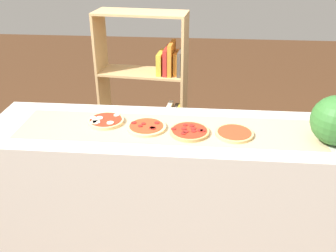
# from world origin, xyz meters

# --- Properties ---
(ground_plane) EXTENTS (12.00, 12.00, 0.00)m
(ground_plane) POSITION_xyz_m (0.00, 0.00, 0.00)
(ground_plane) COLOR #4C2D19
(counter) EXTENTS (2.23, 0.63, 0.94)m
(counter) POSITION_xyz_m (0.00, 0.00, 0.47)
(counter) COLOR beige
(counter) RESTS_ON ground_plane
(parchment_paper) EXTENTS (1.81, 0.39, 0.00)m
(parchment_paper) POSITION_xyz_m (0.00, 0.00, 0.94)
(parchment_paper) COLOR tan
(parchment_paper) RESTS_ON counter
(pizza_mozzarella_0) EXTENTS (0.22, 0.22, 0.03)m
(pizza_mozzarella_0) POSITION_xyz_m (-0.40, 0.05, 0.95)
(pizza_mozzarella_0) COLOR #E5C17F
(pizza_mozzarella_0) RESTS_ON parchment_paper
(pizza_pepperoni_1) EXTENTS (0.24, 0.24, 0.02)m
(pizza_pepperoni_1) POSITION_xyz_m (-0.13, -0.01, 0.95)
(pizza_pepperoni_1) COLOR #E5C17F
(pizza_pepperoni_1) RESTS_ON parchment_paper
(pizza_pepperoni_2) EXTENTS (0.23, 0.23, 0.03)m
(pizza_pepperoni_2) POSITION_xyz_m (0.13, -0.05, 0.95)
(pizza_pepperoni_2) COLOR tan
(pizza_pepperoni_2) RESTS_ON parchment_paper
(pizza_plain_3) EXTENTS (0.22, 0.22, 0.02)m
(pizza_plain_3) POSITION_xyz_m (0.39, -0.04, 0.95)
(pizza_plain_3) COLOR #DBB26B
(pizza_plain_3) RESTS_ON parchment_paper
(watermelon) EXTENTS (0.28, 0.28, 0.28)m
(watermelon) POSITION_xyz_m (0.94, -0.08, 1.07)
(watermelon) COLOR #2D6628
(watermelon) RESTS_ON counter
(bookshelf) EXTENTS (0.75, 0.36, 1.46)m
(bookshelf) POSITION_xyz_m (-0.21, 0.91, 0.69)
(bookshelf) COLOR tan
(bookshelf) RESTS_ON ground_plane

